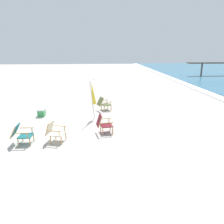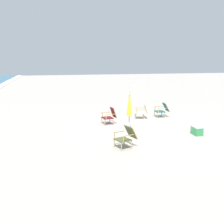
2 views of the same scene
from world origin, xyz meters
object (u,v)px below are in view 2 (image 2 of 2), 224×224
at_px(umbrella_furled_yellow, 129,103).
at_px(beach_chair_back_left, 142,111).
at_px(beach_chair_mid_center, 110,115).
at_px(beach_chair_front_right, 126,136).
at_px(beach_chair_back_right, 163,109).
at_px(cooler_box, 197,130).

bearing_deg(umbrella_furled_yellow, beach_chair_back_left, -29.80).
bearing_deg(beach_chair_back_left, beach_chair_mid_center, 111.22).
xyz_separation_m(beach_chair_mid_center, beach_chair_front_right, (-3.52, 0.14, -0.01)).
height_order(beach_chair_mid_center, beach_chair_back_right, beach_chair_mid_center).
bearing_deg(umbrella_furled_yellow, beach_chair_front_right, 160.72).
height_order(beach_chair_back_left, beach_chair_front_right, beach_chair_back_left).
xyz_separation_m(beach_chair_mid_center, cooler_box, (-2.65, -3.22, -0.23)).
height_order(beach_chair_back_left, umbrella_furled_yellow, umbrella_furled_yellow).
relative_size(beach_chair_mid_center, umbrella_furled_yellow, 0.40).
relative_size(beach_chair_back_left, beach_chair_mid_center, 1.00).
relative_size(beach_chair_mid_center, beach_chair_front_right, 0.91).
bearing_deg(umbrella_furled_yellow, beach_chair_back_right, -44.72).
distance_m(beach_chair_back_right, umbrella_furled_yellow, 3.97).
height_order(umbrella_furled_yellow, cooler_box, umbrella_furled_yellow).
distance_m(beach_chair_back_left, umbrella_furled_yellow, 3.14).
distance_m(beach_chair_front_right, beach_chair_back_right, 5.52).
relative_size(beach_chair_back_left, beach_chair_front_right, 0.91).
xyz_separation_m(beach_chair_front_right, beach_chair_back_right, (4.42, -3.30, -0.00)).
relative_size(beach_chair_mid_center, beach_chair_back_right, 1.04).
xyz_separation_m(beach_chair_mid_center, umbrella_furled_yellow, (-1.85, -0.44, 0.92)).
height_order(beach_chair_mid_center, umbrella_furled_yellow, umbrella_furled_yellow).
bearing_deg(beach_chair_mid_center, umbrella_furled_yellow, -166.56).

